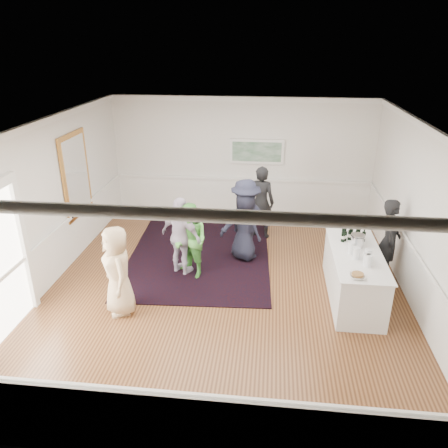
# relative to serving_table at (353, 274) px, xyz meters

# --- Properties ---
(floor) EXTENTS (8.00, 8.00, 0.00)m
(floor) POSITION_rel_serving_table_xyz_m (-2.43, 0.11, -0.48)
(floor) COLOR brown
(floor) RESTS_ON ground
(ceiling) EXTENTS (7.00, 8.00, 0.02)m
(ceiling) POSITION_rel_serving_table_xyz_m (-2.43, 0.11, 2.72)
(ceiling) COLOR white
(ceiling) RESTS_ON wall_back
(wall_left) EXTENTS (0.02, 8.00, 3.20)m
(wall_left) POSITION_rel_serving_table_xyz_m (-5.93, 0.11, 1.12)
(wall_left) COLOR white
(wall_left) RESTS_ON floor
(wall_right) EXTENTS (0.02, 8.00, 3.20)m
(wall_right) POSITION_rel_serving_table_xyz_m (1.07, 0.11, 1.12)
(wall_right) COLOR white
(wall_right) RESTS_ON floor
(wall_back) EXTENTS (7.00, 0.02, 3.20)m
(wall_back) POSITION_rel_serving_table_xyz_m (-2.43, 4.11, 1.12)
(wall_back) COLOR white
(wall_back) RESTS_ON floor
(wall_front) EXTENTS (7.00, 0.02, 3.20)m
(wall_front) POSITION_rel_serving_table_xyz_m (-2.43, -3.89, 1.12)
(wall_front) COLOR white
(wall_front) RESTS_ON floor
(wainscoting) EXTENTS (7.00, 8.00, 1.00)m
(wainscoting) POSITION_rel_serving_table_xyz_m (-2.43, 0.11, 0.02)
(wainscoting) COLOR white
(wainscoting) RESTS_ON floor
(mirror) EXTENTS (0.05, 1.25, 1.85)m
(mirror) POSITION_rel_serving_table_xyz_m (-5.88, 1.41, 1.32)
(mirror) COLOR #C48439
(mirror) RESTS_ON wall_left
(landscape_painting) EXTENTS (1.44, 0.06, 0.66)m
(landscape_painting) POSITION_rel_serving_table_xyz_m (-2.03, 4.06, 1.30)
(landscape_painting) COLOR white
(landscape_painting) RESTS_ON wall_back
(area_rug) EXTENTS (3.32, 4.23, 0.02)m
(area_rug) POSITION_rel_serving_table_xyz_m (-3.16, 1.33, -0.47)
(area_rug) COLOR black
(area_rug) RESTS_ON floor
(serving_table) EXTENTS (0.90, 2.37, 0.96)m
(serving_table) POSITION_rel_serving_table_xyz_m (0.00, 0.00, 0.00)
(serving_table) COLOR white
(serving_table) RESTS_ON floor
(bartender) EXTENTS (0.54, 0.70, 1.72)m
(bartender) POSITION_rel_serving_table_xyz_m (0.77, 0.77, 0.38)
(bartender) COLOR black
(bartender) RESTS_ON floor
(guest_tan) EXTENTS (0.87, 0.96, 1.65)m
(guest_tan) POSITION_rel_serving_table_xyz_m (-4.22, -0.96, 0.34)
(guest_tan) COLOR tan
(guest_tan) RESTS_ON floor
(guest_green) EXTENTS (0.97, 0.95, 1.57)m
(guest_green) POSITION_rel_serving_table_xyz_m (-3.19, 0.47, 0.30)
(guest_green) COLOR #54AF46
(guest_green) RESTS_ON floor
(guest_lilac) EXTENTS (1.05, 0.82, 1.67)m
(guest_lilac) POSITION_rel_serving_table_xyz_m (-3.40, 0.55, 0.35)
(guest_lilac) COLOR #B9ACC0
(guest_lilac) RESTS_ON floor
(guest_dark_a) EXTENTS (1.35, 1.17, 1.81)m
(guest_dark_a) POSITION_rel_serving_table_xyz_m (-2.14, 1.45, 0.42)
(guest_dark_a) COLOR black
(guest_dark_a) RESTS_ON floor
(guest_dark_b) EXTENTS (0.73, 0.56, 1.80)m
(guest_dark_b) POSITION_rel_serving_table_xyz_m (-1.84, 2.57, 0.42)
(guest_dark_b) COLOR black
(guest_dark_b) RESTS_ON floor
(guest_navy) EXTENTS (0.92, 0.89, 1.59)m
(guest_navy) POSITION_rel_serving_table_xyz_m (-2.15, 1.35, 0.31)
(guest_navy) COLOR black
(guest_navy) RESTS_ON floor
(wine_bottles) EXTENTS (0.47, 0.29, 0.31)m
(wine_bottles) POSITION_rel_serving_table_xyz_m (-0.03, 0.51, 0.63)
(wine_bottles) COLOR black
(wine_bottles) RESTS_ON serving_table
(juice_pitchers) EXTENTS (0.36, 0.59, 0.24)m
(juice_pitchers) POSITION_rel_serving_table_xyz_m (0.02, -0.37, 0.60)
(juice_pitchers) COLOR #87B942
(juice_pitchers) RESTS_ON serving_table
(ice_bucket) EXTENTS (0.26, 0.26, 0.25)m
(ice_bucket) POSITION_rel_serving_table_xyz_m (0.03, 0.20, 0.59)
(ice_bucket) COLOR silver
(ice_bucket) RESTS_ON serving_table
(nut_bowl) EXTENTS (0.26, 0.26, 0.07)m
(nut_bowl) POSITION_rel_serving_table_xyz_m (-0.15, -0.97, 0.51)
(nut_bowl) COLOR white
(nut_bowl) RESTS_ON serving_table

